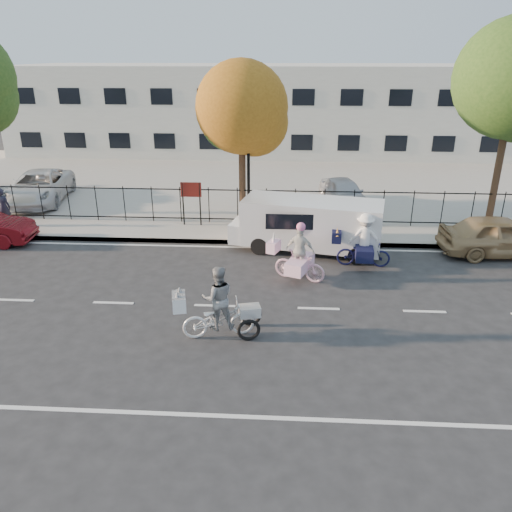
# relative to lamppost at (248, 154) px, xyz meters

# --- Properties ---
(ground) EXTENTS (120.00, 120.00, 0.00)m
(ground) POSITION_rel_lamppost_xyz_m (-0.50, -6.80, -3.11)
(ground) COLOR #333334
(road_markings) EXTENTS (60.00, 9.52, 0.01)m
(road_markings) POSITION_rel_lamppost_xyz_m (-0.50, -6.80, -3.11)
(road_markings) COLOR silver
(road_markings) RESTS_ON ground
(curb) EXTENTS (60.00, 0.10, 0.15)m
(curb) POSITION_rel_lamppost_xyz_m (-0.50, -1.75, -3.04)
(curb) COLOR #A8A399
(curb) RESTS_ON ground
(sidewalk) EXTENTS (60.00, 2.20, 0.15)m
(sidewalk) POSITION_rel_lamppost_xyz_m (-0.50, -0.70, -3.04)
(sidewalk) COLOR #A8A399
(sidewalk) RESTS_ON ground
(parking_lot) EXTENTS (60.00, 15.60, 0.15)m
(parking_lot) POSITION_rel_lamppost_xyz_m (-0.50, 8.20, -3.04)
(parking_lot) COLOR #A8A399
(parking_lot) RESTS_ON ground
(iron_fence) EXTENTS (58.00, 0.06, 1.50)m
(iron_fence) POSITION_rel_lamppost_xyz_m (-0.50, 0.40, -2.21)
(iron_fence) COLOR black
(iron_fence) RESTS_ON sidewalk
(building) EXTENTS (34.00, 10.00, 6.00)m
(building) POSITION_rel_lamppost_xyz_m (-0.50, 18.20, -0.11)
(building) COLOR silver
(building) RESTS_ON ground
(lamppost) EXTENTS (0.36, 0.36, 4.33)m
(lamppost) POSITION_rel_lamppost_xyz_m (0.00, 0.00, 0.00)
(lamppost) COLOR black
(lamppost) RESTS_ON sidewalk
(street_sign) EXTENTS (0.85, 0.06, 1.80)m
(street_sign) POSITION_rel_lamppost_xyz_m (-2.35, 0.00, -1.70)
(street_sign) COLOR black
(street_sign) RESTS_ON sidewalk
(zebra_trike) EXTENTS (2.27, 1.23, 1.94)m
(zebra_trike) POSITION_rel_lamppost_xyz_m (-0.16, -8.42, -2.36)
(zebra_trike) COLOR white
(zebra_trike) RESTS_ON ground
(unicorn_bike) EXTENTS (1.97, 1.43, 1.95)m
(unicorn_bike) POSITION_rel_lamppost_xyz_m (1.95, -4.85, -2.39)
(unicorn_bike) COLOR #F7BCD5
(unicorn_bike) RESTS_ON ground
(bull_bike) EXTENTS (2.04, 1.40, 1.88)m
(bull_bike) POSITION_rel_lamppost_xyz_m (4.15, -3.60, -2.36)
(bull_bike) COLOR #111238
(bull_bike) RESTS_ON ground
(white_van) EXTENTS (5.72, 2.82, 1.92)m
(white_van) POSITION_rel_lamppost_xyz_m (2.36, -2.30, -2.05)
(white_van) COLOR white
(white_van) RESTS_ON ground
(gold_sedan) EXTENTS (4.36, 1.95, 1.46)m
(gold_sedan) POSITION_rel_lamppost_xyz_m (9.23, -2.30, -2.38)
(gold_sedan) COLOR tan
(gold_sedan) RESTS_ON ground
(pedestrian) EXTENTS (0.58, 0.39, 1.57)m
(pedestrian) POSITION_rel_lamppost_xyz_m (-10.05, -0.53, -2.17)
(pedestrian) COLOR black
(pedestrian) RESTS_ON sidewalk
(lot_car_b) EXTENTS (3.17, 5.48, 1.44)m
(lot_car_b) POSITION_rel_lamppost_xyz_m (-10.25, 3.01, -2.24)
(lot_car_b) COLOR silver
(lot_car_b) RESTS_ON parking_lot
(lot_car_d) EXTENTS (2.36, 4.03, 1.29)m
(lot_car_d) POSITION_rel_lamppost_xyz_m (4.19, 3.10, -2.32)
(lot_car_d) COLOR #B9BBC1
(lot_car_d) RESTS_ON parking_lot
(tree_mid) EXTENTS (3.64, 3.63, 6.65)m
(tree_mid) POSITION_rel_lamppost_xyz_m (-0.15, 0.56, 1.54)
(tree_mid) COLOR #442D1D
(tree_mid) RESTS_ON ground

